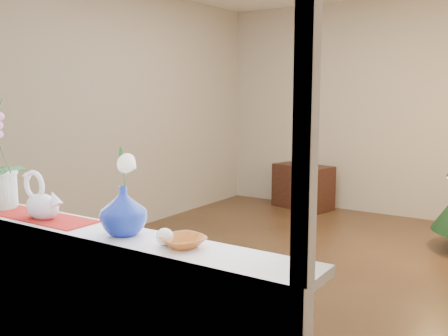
% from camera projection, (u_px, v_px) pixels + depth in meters
% --- Properties ---
extents(ground, '(5.00, 5.00, 0.00)m').
position_uv_depth(ground, '(305.00, 271.00, 4.32)').
color(ground, '#3D2619').
rests_on(ground, ground).
extents(wall_back, '(4.50, 0.10, 2.70)m').
position_uv_depth(wall_back, '(391.00, 108.00, 6.19)').
color(wall_back, '#BBB3A4').
rests_on(wall_back, ground).
extents(wall_front, '(4.50, 0.10, 2.70)m').
position_uv_depth(wall_front, '(61.00, 134.00, 2.06)').
color(wall_front, '#BBB3A4').
rests_on(wall_front, ground).
extents(wall_left, '(0.10, 5.00, 2.70)m').
position_uv_depth(wall_left, '(115.00, 110.00, 5.35)').
color(wall_left, '#BBB3A4').
rests_on(wall_left, ground).
extents(window_apron, '(2.20, 0.08, 0.88)m').
position_uv_depth(window_apron, '(78.00, 336.00, 2.23)').
color(window_apron, white).
rests_on(window_apron, ground).
extents(windowsill, '(2.20, 0.26, 0.04)m').
position_uv_depth(windowsill, '(90.00, 232.00, 2.23)').
color(windowsill, white).
rests_on(windowsill, window_apron).
extents(window_frame, '(2.22, 0.06, 1.60)m').
position_uv_depth(window_frame, '(63.00, 48.00, 2.04)').
color(window_frame, white).
rests_on(window_frame, windowsill).
extents(runner, '(0.70, 0.20, 0.01)m').
position_uv_depth(runner, '(36.00, 216.00, 2.44)').
color(runner, maroon).
rests_on(runner, windowsill).
extents(swan, '(0.28, 0.19, 0.22)m').
position_uv_depth(swan, '(42.00, 197.00, 2.37)').
color(swan, silver).
rests_on(swan, windowsill).
extents(blue_vase, '(0.27, 0.27, 0.24)m').
position_uv_depth(blue_vase, '(123.00, 207.00, 2.11)').
color(blue_vase, navy).
rests_on(blue_vase, windowsill).
extents(lily, '(0.13, 0.08, 0.18)m').
position_uv_depth(lily, '(122.00, 158.00, 2.08)').
color(lily, white).
rests_on(lily, blue_vase).
extents(paperweight, '(0.08, 0.08, 0.07)m').
position_uv_depth(paperweight, '(165.00, 237.00, 1.96)').
color(paperweight, white).
rests_on(paperweight, windowsill).
extents(amber_dish, '(0.18, 0.18, 0.04)m').
position_uv_depth(amber_dish, '(183.00, 242.00, 1.95)').
color(amber_dish, '#AD571B').
rests_on(amber_dish, windowsill).
extents(side_table, '(0.86, 0.58, 0.59)m').
position_uv_depth(side_table, '(303.00, 187.00, 6.71)').
color(side_table, black).
rests_on(side_table, ground).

